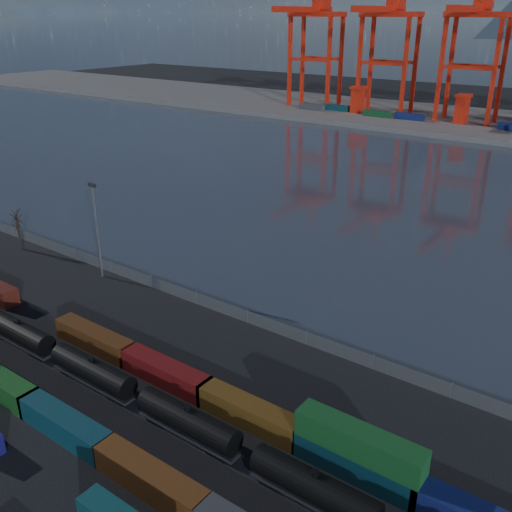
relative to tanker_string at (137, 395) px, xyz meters
The scene contains 10 objects.
ground 5.44m from the tanker_string, 111.59° to the right, with size 700.00×700.00×0.00m, color black.
harbor_water 100.35m from the tanker_string, 91.06° to the left, with size 700.00×700.00×0.00m, color #2F3744.
container_row_south 14.07m from the tanker_string, 86.59° to the right, with size 138.90×2.22×4.74m.
container_row_mid 8.76m from the tanker_string, 118.84° to the right, with size 142.28×2.65×5.65m.
container_row_north 6.47m from the tanker_string, 60.21° to the left, with size 141.48×2.65×5.64m.
tanker_string is the anchor object (origin of this frame).
waterfront_fence 23.40m from the tanker_string, 94.55° to the left, with size 160.12×0.12×2.20m.
bare_tree 57.78m from the tanker_string, 159.55° to the left, with size 2.19×2.15×8.22m.
yard_light_mast 39.01m from the tanker_string, 146.22° to the left, with size 1.60×0.40×16.60m.
quay_containers 191.21m from the tanker_string, 93.85° to the left, with size 172.58×10.99×2.60m.
Camera 1 is at (44.17, -30.25, 41.93)m, focal length 40.00 mm.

